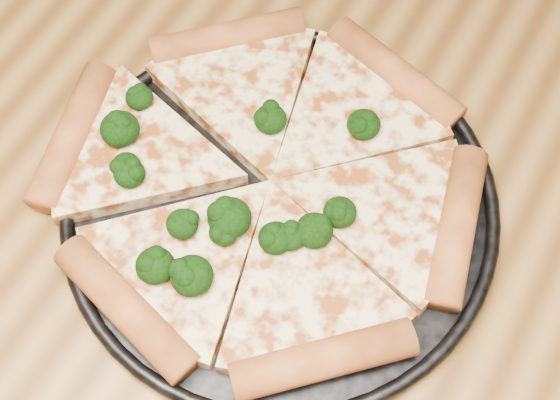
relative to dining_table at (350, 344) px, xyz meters
The scene contains 4 objects.
dining_table is the anchor object (origin of this frame).
pizza_pan 0.14m from the dining_table, 156.45° to the left, with size 0.33×0.33×0.02m.
pizza 0.16m from the dining_table, 155.95° to the left, with size 0.35×0.33×0.03m.
broccoli_florets 0.17m from the dining_table, behind, with size 0.21×0.20×0.02m.
Camera 1 is at (0.05, -0.21, 1.31)m, focal length 52.84 mm.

